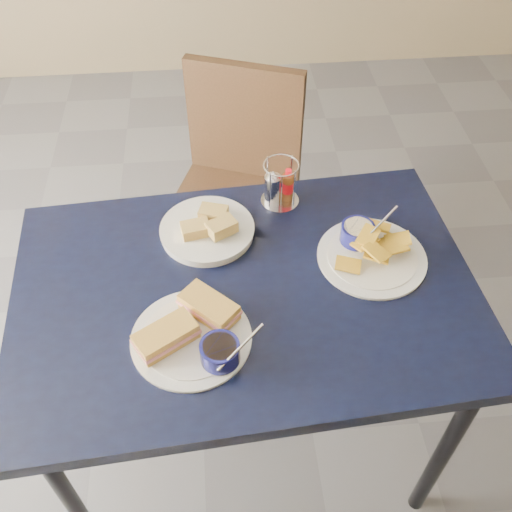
{
  "coord_description": "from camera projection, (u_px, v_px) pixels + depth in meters",
  "views": [
    {
      "loc": [
        -0.27,
        -0.86,
        1.86
      ],
      "look_at": [
        -0.19,
        0.09,
        0.82
      ],
      "focal_mm": 40.0,
      "sensor_mm": 36.0,
      "label": 1
    }
  ],
  "objects": [
    {
      "name": "bread_basket",
      "position": [
        208.0,
        229.0,
        1.55
      ],
      "size": [
        0.25,
        0.25,
        0.07
      ],
      "color": "white",
      "rests_on": "dining_table"
    },
    {
      "name": "sandwich_plate",
      "position": [
        195.0,
        333.0,
        1.31
      ],
      "size": [
        0.31,
        0.28,
        0.12
      ],
      "color": "white",
      "rests_on": "dining_table"
    },
    {
      "name": "condiment_caddy",
      "position": [
        279.0,
        186.0,
        1.61
      ],
      "size": [
        0.11,
        0.11,
        0.14
      ],
      "color": "silver",
      "rests_on": "dining_table"
    },
    {
      "name": "ground",
      "position": [
        312.0,
        432.0,
        1.97
      ],
      "size": [
        6.0,
        6.0,
        0.0
      ],
      "primitive_type": "plane",
      "color": "#515156",
      "rests_on": "ground"
    },
    {
      "name": "chair_far",
      "position": [
        230.0,
        173.0,
        2.11
      ],
      "size": [
        0.54,
        0.54,
        0.9
      ],
      "color": "black",
      "rests_on": "ground"
    },
    {
      "name": "plantain_plate",
      "position": [
        368.0,
        248.0,
        1.5
      ],
      "size": [
        0.29,
        0.29,
        0.12
      ],
      "color": "white",
      "rests_on": "dining_table"
    },
    {
      "name": "dining_table",
      "position": [
        246.0,
        304.0,
        1.48
      ],
      "size": [
        1.22,
        0.85,
        0.75
      ],
      "color": "black",
      "rests_on": "ground"
    }
  ]
}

